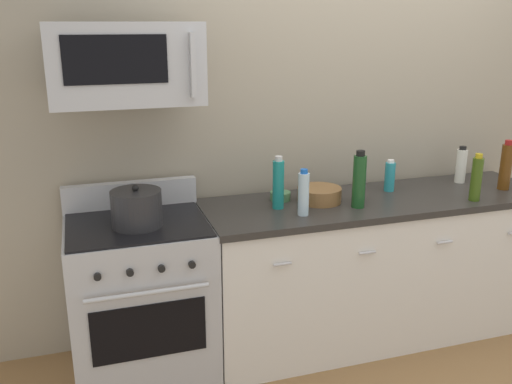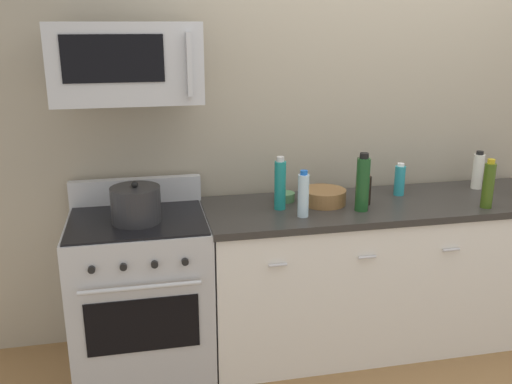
{
  "view_description": "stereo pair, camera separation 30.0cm",
  "coord_description": "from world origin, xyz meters",
  "px_view_note": "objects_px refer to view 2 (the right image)",
  "views": [
    {
      "loc": [
        -1.71,
        -2.87,
        1.95
      ],
      "look_at": [
        -0.81,
        -0.05,
        1.05
      ],
      "focal_mm": 39.38,
      "sensor_mm": 36.0,
      "label": 1
    },
    {
      "loc": [
        -1.42,
        -2.95,
        1.95
      ],
      "look_at": [
        -0.81,
        -0.05,
        1.05
      ],
      "focal_mm": 39.38,
      "sensor_mm": 36.0,
      "label": 2
    }
  ],
  "objects_px": {
    "range_oven": "(142,293)",
    "bottle_water_clear": "(303,195)",
    "bowl_green_glaze": "(285,196)",
    "bottle_wine_green": "(363,184)",
    "bottle_soy_sauce_dark": "(366,190)",
    "bowl_wooden_salad": "(324,196)",
    "bottle_vinegar_white": "(478,171)",
    "bottle_dish_soap": "(400,180)",
    "bottle_olive_oil": "(488,185)",
    "microwave": "(127,62)",
    "stockpot": "(136,205)",
    "bottle_sparkling_teal": "(280,184)"
  },
  "relations": [
    {
      "from": "range_oven",
      "to": "bottle_water_clear",
      "type": "bearing_deg",
      "value": -9.5
    },
    {
      "from": "range_oven",
      "to": "bowl_green_glaze",
      "type": "height_order",
      "value": "range_oven"
    },
    {
      "from": "bottle_wine_green",
      "to": "bottle_soy_sauce_dark",
      "type": "distance_m",
      "value": 0.14
    },
    {
      "from": "bottle_wine_green",
      "to": "bowl_wooden_salad",
      "type": "relative_size",
      "value": 1.28
    },
    {
      "from": "range_oven",
      "to": "bottle_vinegar_white",
      "type": "relative_size",
      "value": 4.37
    },
    {
      "from": "range_oven",
      "to": "bottle_soy_sauce_dark",
      "type": "height_order",
      "value": "bottle_soy_sauce_dark"
    },
    {
      "from": "range_oven",
      "to": "bottle_water_clear",
      "type": "relative_size",
      "value": 4.08
    },
    {
      "from": "bottle_dish_soap",
      "to": "bottle_olive_oil",
      "type": "xyz_separation_m",
      "value": [
        0.39,
        -0.33,
        0.04
      ]
    },
    {
      "from": "bottle_wine_green",
      "to": "range_oven",
      "type": "bearing_deg",
      "value": 174.61
    },
    {
      "from": "bottle_wine_green",
      "to": "bottle_vinegar_white",
      "type": "xyz_separation_m",
      "value": [
        0.89,
        0.26,
        -0.04
      ]
    },
    {
      "from": "microwave",
      "to": "bowl_green_glaze",
      "type": "distance_m",
      "value": 1.19
    },
    {
      "from": "bottle_dish_soap",
      "to": "stockpot",
      "type": "xyz_separation_m",
      "value": [
        -1.59,
        -0.17,
        0.0
      ]
    },
    {
      "from": "bowl_wooden_salad",
      "to": "stockpot",
      "type": "xyz_separation_m",
      "value": [
        -1.08,
        -0.1,
        0.05
      ]
    },
    {
      "from": "bottle_wine_green",
      "to": "bottle_dish_soap",
      "type": "height_order",
      "value": "bottle_wine_green"
    },
    {
      "from": "bowl_green_glaze",
      "to": "stockpot",
      "type": "distance_m",
      "value": 0.89
    },
    {
      "from": "bottle_soy_sauce_dark",
      "to": "stockpot",
      "type": "xyz_separation_m",
      "value": [
        -1.32,
        -0.04,
        0.01
      ]
    },
    {
      "from": "bottle_olive_oil",
      "to": "bowl_green_glaze",
      "type": "relative_size",
      "value": 2.34
    },
    {
      "from": "bottle_olive_oil",
      "to": "stockpot",
      "type": "height_order",
      "value": "bottle_olive_oil"
    },
    {
      "from": "bottle_wine_green",
      "to": "bottle_olive_oil",
      "type": "height_order",
      "value": "bottle_wine_green"
    },
    {
      "from": "bottle_olive_oil",
      "to": "bottle_soy_sauce_dark",
      "type": "relative_size",
      "value": 1.55
    },
    {
      "from": "stockpot",
      "to": "bowl_wooden_salad",
      "type": "bearing_deg",
      "value": 5.1
    },
    {
      "from": "bottle_soy_sauce_dark",
      "to": "bowl_wooden_salad",
      "type": "bearing_deg",
      "value": 165.61
    },
    {
      "from": "bottle_wine_green",
      "to": "stockpot",
      "type": "height_order",
      "value": "bottle_wine_green"
    },
    {
      "from": "bottle_dish_soap",
      "to": "bottle_soy_sauce_dark",
      "type": "xyz_separation_m",
      "value": [
        -0.27,
        -0.13,
        -0.01
      ]
    },
    {
      "from": "microwave",
      "to": "bowl_wooden_salad",
      "type": "xyz_separation_m",
      "value": [
        1.08,
        -0.0,
        -0.78
      ]
    },
    {
      "from": "bottle_water_clear",
      "to": "bowl_wooden_salad",
      "type": "relative_size",
      "value": 1.0
    },
    {
      "from": "range_oven",
      "to": "stockpot",
      "type": "relative_size",
      "value": 4.06
    },
    {
      "from": "bottle_olive_oil",
      "to": "bottle_soy_sauce_dark",
      "type": "xyz_separation_m",
      "value": [
        -0.66,
        0.2,
        -0.05
      ]
    },
    {
      "from": "bottle_water_clear",
      "to": "bowl_green_glaze",
      "type": "relative_size",
      "value": 2.14
    },
    {
      "from": "stockpot",
      "to": "bottle_water_clear",
      "type": "bearing_deg",
      "value": -6.16
    },
    {
      "from": "bottle_dish_soap",
      "to": "bottle_sparkling_teal",
      "type": "distance_m",
      "value": 0.8
    },
    {
      "from": "bottle_water_clear",
      "to": "bowl_wooden_salad",
      "type": "bearing_deg",
      "value": 46.52
    },
    {
      "from": "bottle_sparkling_teal",
      "to": "stockpot",
      "type": "xyz_separation_m",
      "value": [
        -0.8,
        -0.06,
        -0.05
      ]
    },
    {
      "from": "microwave",
      "to": "bottle_vinegar_white",
      "type": "relative_size",
      "value": 3.04
    },
    {
      "from": "bottle_wine_green",
      "to": "bottle_water_clear",
      "type": "height_order",
      "value": "bottle_wine_green"
    },
    {
      "from": "microwave",
      "to": "bottle_olive_oil",
      "type": "relative_size",
      "value": 2.6
    },
    {
      "from": "bowl_green_glaze",
      "to": "microwave",
      "type": "bearing_deg",
      "value": -173.57
    },
    {
      "from": "bottle_water_clear",
      "to": "bowl_wooden_salad",
      "type": "distance_m",
      "value": 0.28
    },
    {
      "from": "bottle_olive_oil",
      "to": "bowl_wooden_salad",
      "type": "height_order",
      "value": "bottle_olive_oil"
    },
    {
      "from": "range_oven",
      "to": "bowl_green_glaze",
      "type": "bearing_deg",
      "value": 9.33
    },
    {
      "from": "bottle_olive_oil",
      "to": "stockpot",
      "type": "bearing_deg",
      "value": 175.29
    },
    {
      "from": "bottle_water_clear",
      "to": "stockpot",
      "type": "bearing_deg",
      "value": 173.84
    },
    {
      "from": "bottle_sparkling_teal",
      "to": "bowl_green_glaze",
      "type": "height_order",
      "value": "bottle_sparkling_teal"
    },
    {
      "from": "bottle_vinegar_white",
      "to": "bowl_wooden_salad",
      "type": "relative_size",
      "value": 0.93
    },
    {
      "from": "bottle_dish_soap",
      "to": "bowl_wooden_salad",
      "type": "relative_size",
      "value": 0.77
    },
    {
      "from": "bottle_sparkling_teal",
      "to": "bottle_water_clear",
      "type": "bearing_deg",
      "value": -58.94
    },
    {
      "from": "bottle_vinegar_white",
      "to": "bottle_soy_sauce_dark",
      "type": "relative_size",
      "value": 1.32
    },
    {
      "from": "bottle_olive_oil",
      "to": "bowl_green_glaze",
      "type": "xyz_separation_m",
      "value": [
        -1.11,
        0.36,
        -0.11
      ]
    },
    {
      "from": "bottle_water_clear",
      "to": "bowl_wooden_salad",
      "type": "xyz_separation_m",
      "value": [
        0.18,
        0.19,
        -0.08
      ]
    },
    {
      "from": "microwave",
      "to": "bottle_wine_green",
      "type": "height_order",
      "value": "microwave"
    }
  ]
}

